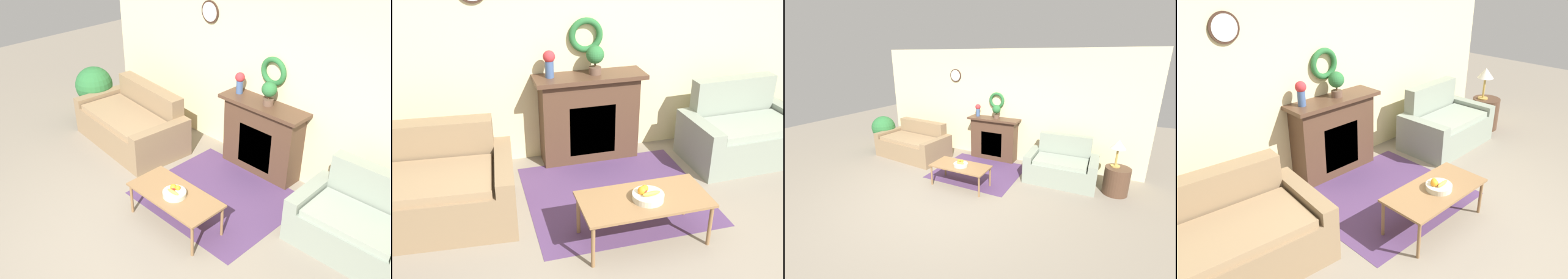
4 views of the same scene
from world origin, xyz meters
The scene contains 13 objects.
ground_plane centered at (0.00, 0.00, 0.00)m, with size 16.00×16.00×0.00m, color gray.
floor_rug centered at (0.04, 1.44, 0.00)m, with size 1.87×1.67×0.01m.
wall_back centered at (0.00, 2.56, 1.35)m, with size 6.80×0.14×2.70m.
fireplace centered at (0.01, 2.36, 0.54)m, with size 1.29×0.41×1.07m.
couch_left centered at (-1.92, 1.55, 0.32)m, with size 1.88×1.14×0.88m.
loveseat_right centered at (1.79, 1.85, 0.32)m, with size 1.43×0.89×0.94m.
coffee_table centered at (0.04, 0.68, 0.40)m, with size 1.17×0.57×0.44m.
fruit_bowl centered at (0.05, 0.65, 0.48)m, with size 0.28×0.28×0.12m.
side_table_by_loveseat centered at (2.84, 1.75, 0.27)m, with size 0.46×0.46×0.53m.
table_lamp centered at (2.79, 1.80, 0.95)m, with size 0.27×0.27×0.53m.
vase_on_mantel_left centered at (-0.45, 2.36, 1.25)m, with size 0.14×0.14×0.31m.
potted_plant_on_mantel centered at (0.07, 2.34, 1.26)m, with size 0.21×0.21×0.33m.
potted_plant_floor_by_couch centered at (-3.05, 1.61, 0.60)m, with size 0.63×0.63×0.94m.
Camera 3 is at (2.60, -3.43, 2.54)m, focal length 24.00 mm.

